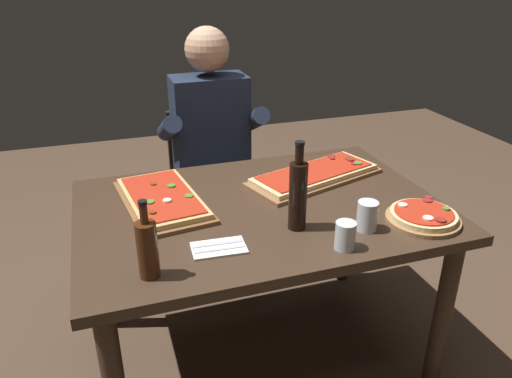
# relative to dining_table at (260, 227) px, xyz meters

# --- Properties ---
(ground_plane) EXTENTS (6.40, 6.40, 0.00)m
(ground_plane) POSITION_rel_dining_table_xyz_m (0.00, 0.00, -0.64)
(ground_plane) COLOR #4C3828
(dining_table) EXTENTS (1.40, 0.96, 0.74)m
(dining_table) POSITION_rel_dining_table_xyz_m (0.00, 0.00, 0.00)
(dining_table) COLOR #3D2B1E
(dining_table) RESTS_ON ground_plane
(pizza_rectangular_front) EXTENTS (0.65, 0.41, 0.05)m
(pizza_rectangular_front) POSITION_rel_dining_table_xyz_m (0.31, 0.17, 0.11)
(pizza_rectangular_front) COLOR brown
(pizza_rectangular_front) RESTS_ON dining_table
(pizza_rectangular_left) EXTENTS (0.35, 0.55, 0.05)m
(pizza_rectangular_left) POSITION_rel_dining_table_xyz_m (-0.36, 0.14, 0.11)
(pizza_rectangular_left) COLOR brown
(pizza_rectangular_left) RESTS_ON dining_table
(pizza_round_far) EXTENTS (0.27, 0.27, 0.05)m
(pizza_round_far) POSITION_rel_dining_table_xyz_m (0.53, -0.31, 0.11)
(pizza_round_far) COLOR olive
(pizza_round_far) RESTS_ON dining_table
(wine_bottle_dark) EXTENTS (0.06, 0.06, 0.33)m
(wine_bottle_dark) POSITION_rel_dining_table_xyz_m (0.07, -0.21, 0.23)
(wine_bottle_dark) COLOR black
(wine_bottle_dark) RESTS_ON dining_table
(oil_bottle_amber) EXTENTS (0.06, 0.06, 0.25)m
(oil_bottle_amber) POSITION_rel_dining_table_xyz_m (-0.47, -0.34, 0.19)
(oil_bottle_amber) COLOR #47230F
(oil_bottle_amber) RESTS_ON dining_table
(tumbler_near_camera) EXTENTS (0.07, 0.07, 0.10)m
(tumbler_near_camera) POSITION_rel_dining_table_xyz_m (0.17, -0.39, 0.14)
(tumbler_near_camera) COLOR silver
(tumbler_near_camera) RESTS_ON dining_table
(tumbler_far_side) EXTENTS (0.07, 0.07, 0.11)m
(tumbler_far_side) POSITION_rel_dining_table_xyz_m (0.30, -0.30, 0.14)
(tumbler_far_side) COLOR silver
(tumbler_far_side) RESTS_ON dining_table
(napkin_cutlery_set) EXTENTS (0.19, 0.12, 0.01)m
(napkin_cutlery_set) POSITION_rel_dining_table_xyz_m (-0.23, -0.26, 0.10)
(napkin_cutlery_set) COLOR white
(napkin_cutlery_set) RESTS_ON dining_table
(diner_chair) EXTENTS (0.44, 0.44, 0.87)m
(diner_chair) POSITION_rel_dining_table_xyz_m (-0.01, 0.86, -0.16)
(diner_chair) COLOR black
(diner_chair) RESTS_ON ground_plane
(seated_diner) EXTENTS (0.53, 0.41, 1.33)m
(seated_diner) POSITION_rel_dining_table_xyz_m (-0.01, 0.74, 0.10)
(seated_diner) COLOR #23232D
(seated_diner) RESTS_ON ground_plane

